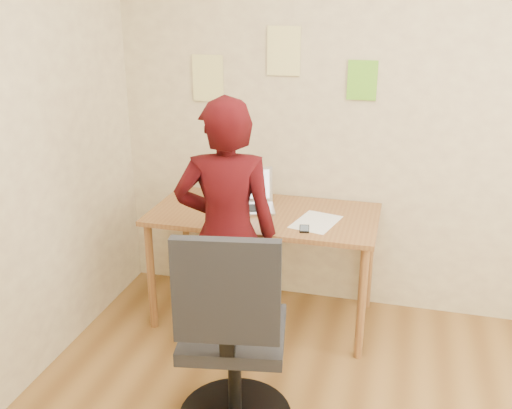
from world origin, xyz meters
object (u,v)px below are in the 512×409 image
(laptop, at_px, (248,199))
(person, at_px, (227,235))
(phone, at_px, (304,229))
(office_chair, at_px, (232,348))
(desk, at_px, (264,225))

(laptop, distance_m, person, 0.53)
(phone, distance_m, office_chair, 0.91)
(desk, bearing_deg, person, -101.21)
(laptop, xyz_separation_m, phone, (0.41, -0.27, -0.05))
(laptop, relative_size, office_chair, 0.36)
(office_chair, relative_size, person, 0.71)
(desk, bearing_deg, phone, -35.69)
(office_chair, bearing_deg, laptop, 92.02)
(office_chair, xyz_separation_m, person, (-0.21, 0.59, 0.31))
(laptop, distance_m, phone, 0.50)
(desk, distance_m, person, 0.49)
(desk, xyz_separation_m, office_chair, (0.11, -1.06, -0.19))
(phone, bearing_deg, desk, 134.82)
(phone, relative_size, person, 0.08)
(laptop, height_order, office_chair, office_chair)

